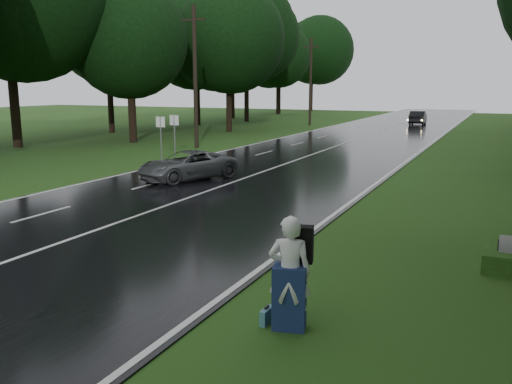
% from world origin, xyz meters
% --- Properties ---
extents(ground, '(160.00, 160.00, 0.00)m').
position_xyz_m(ground, '(0.00, 0.00, 0.00)').
color(ground, '#244915').
rests_on(ground, ground).
extents(road, '(12.00, 140.00, 0.04)m').
position_xyz_m(road, '(0.00, 20.00, 0.02)').
color(road, black).
rests_on(road, ground).
extents(lane_center, '(0.12, 140.00, 0.01)m').
position_xyz_m(lane_center, '(0.00, 20.00, 0.04)').
color(lane_center, silver).
rests_on(lane_center, road).
extents(grey_car, '(3.87, 5.09, 1.28)m').
position_xyz_m(grey_car, '(-2.25, 9.79, 0.68)').
color(grey_car, '#494B4E').
rests_on(grey_car, road).
extents(far_car, '(1.79, 4.51, 1.46)m').
position_xyz_m(far_car, '(1.97, 49.86, 0.77)').
color(far_car, black).
rests_on(far_car, road).
extents(hitchhiker, '(0.85, 0.80, 2.06)m').
position_xyz_m(hitchhiker, '(7.53, -2.35, 0.96)').
color(hitchhiker, silver).
rests_on(hitchhiker, ground).
extents(suitcase, '(0.13, 0.41, 0.29)m').
position_xyz_m(suitcase, '(7.08, -2.35, 0.14)').
color(suitcase, '#41757E').
rests_on(suitcase, ground).
extents(utility_pole_mid, '(1.80, 0.28, 9.42)m').
position_xyz_m(utility_pole_mid, '(-8.50, 20.92, 0.00)').
color(utility_pole_mid, black).
rests_on(utility_pole_mid, ground).
extents(utility_pole_far, '(1.80, 0.28, 9.11)m').
position_xyz_m(utility_pole_far, '(-8.50, 44.33, 0.00)').
color(utility_pole_far, black).
rests_on(utility_pole_far, ground).
extents(road_sign_a, '(0.60, 0.10, 2.48)m').
position_xyz_m(road_sign_a, '(-7.20, 14.89, 0.00)').
color(road_sign_a, white).
rests_on(road_sign_a, ground).
extents(road_sign_b, '(0.60, 0.10, 2.50)m').
position_xyz_m(road_sign_b, '(-7.20, 16.30, 0.00)').
color(road_sign_b, white).
rests_on(road_sign_b, ground).
extents(tree_left_d, '(8.27, 8.27, 12.92)m').
position_xyz_m(tree_left_d, '(-14.79, 22.11, 0.00)').
color(tree_left_d, black).
rests_on(tree_left_d, ground).
extents(tree_left_e, '(9.00, 9.00, 14.06)m').
position_xyz_m(tree_left_e, '(-12.64, 33.59, 0.00)').
color(tree_left_e, black).
rests_on(tree_left_e, ground).
extents(tree_left_f, '(11.37, 11.37, 17.77)m').
position_xyz_m(tree_left_f, '(-17.35, 46.96, 0.00)').
color(tree_left_f, black).
rests_on(tree_left_f, ground).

